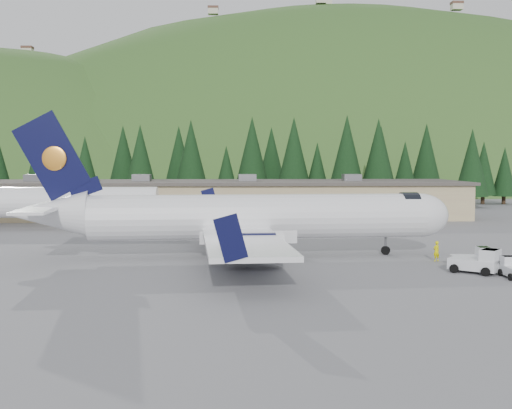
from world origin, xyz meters
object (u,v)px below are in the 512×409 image
(airliner, at_px, (246,219))
(terminal_building, at_px, (212,199))
(baggage_tug_a, at_px, (474,258))
(ramp_worker, at_px, (436,251))
(second_airliner, at_px, (37,201))
(baggage_tug_b, at_px, (479,262))

(airliner, height_order, terminal_building, airliner)
(baggage_tug_a, xyz_separation_m, ramp_worker, (-2.08, 2.67, 0.14))
(baggage_tug_a, bearing_deg, second_airliner, 150.92)
(terminal_building, bearing_deg, airliner, -84.09)
(baggage_tug_a, xyz_separation_m, terminal_building, (-21.29, 43.59, 1.94))
(terminal_building, bearing_deg, ramp_worker, -64.86)
(second_airliner, bearing_deg, ramp_worker, -32.50)
(ramp_worker, bearing_deg, baggage_tug_b, 78.40)
(airliner, distance_m, terminal_building, 38.28)
(ramp_worker, bearing_deg, baggage_tug_a, 103.21)
(ramp_worker, bearing_deg, second_airliner, -57.22)
(terminal_building, relative_size, ramp_worker, 43.44)
(airliner, xyz_separation_m, baggage_tug_a, (17.34, -5.52, -2.55))
(second_airliner, distance_m, ramp_worker, 46.45)
(baggage_tug_a, bearing_deg, ramp_worker, 132.66)
(baggage_tug_a, bearing_deg, baggage_tug_b, -100.66)
(terminal_building, bearing_deg, baggage_tug_a, -63.97)
(second_airliner, bearing_deg, baggage_tug_b, -37.00)
(ramp_worker, bearing_deg, terminal_building, -89.58)
(airliner, bearing_deg, baggage_tug_b, -30.73)
(second_airliner, relative_size, terminal_building, 0.39)
(second_airliner, distance_m, terminal_building, 25.55)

